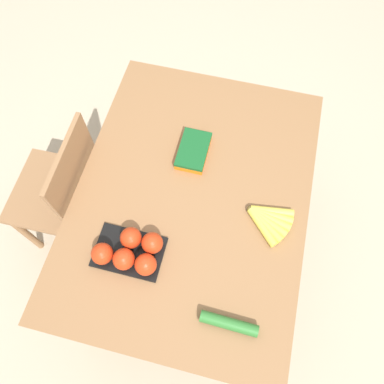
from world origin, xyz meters
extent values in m
plane|color=#B7A88E|center=(0.00, 0.00, 0.00)|extent=(12.00, 12.00, 0.00)
cube|color=olive|center=(0.00, 0.00, 0.72)|extent=(1.29, 0.96, 0.03)
cylinder|color=olive|center=(-0.59, -0.42, 0.35)|extent=(0.06, 0.06, 0.71)
cylinder|color=olive|center=(0.59, -0.42, 0.35)|extent=(0.06, 0.06, 0.71)
cylinder|color=olive|center=(-0.59, 0.42, 0.35)|extent=(0.06, 0.06, 0.71)
cylinder|color=olive|center=(0.59, 0.42, 0.35)|extent=(0.06, 0.06, 0.71)
cube|color=#8E6642|center=(-0.02, 0.71, 0.45)|extent=(0.43, 0.41, 0.03)
cube|color=#8E6642|center=(-0.02, 0.52, 0.69)|extent=(0.39, 0.03, 0.44)
cylinder|color=#8E6642|center=(0.15, 0.88, 0.22)|extent=(0.04, 0.04, 0.44)
cylinder|color=#8E6642|center=(-0.21, 0.87, 0.22)|extent=(0.04, 0.04, 0.44)
cylinder|color=#8E6642|center=(0.16, 0.54, 0.22)|extent=(0.04, 0.04, 0.44)
cylinder|color=#8E6642|center=(-0.20, 0.53, 0.22)|extent=(0.04, 0.04, 0.44)
sphere|color=brown|center=(-0.01, -0.25, 0.75)|extent=(0.03, 0.03, 0.03)
cylinder|color=#DBCC47|center=(-0.07, -0.30, 0.75)|extent=(0.15, 0.14, 0.03)
cylinder|color=#DBCC47|center=(-0.06, -0.32, 0.75)|extent=(0.13, 0.16, 0.03)
cylinder|color=#DBCC47|center=(-0.05, -0.32, 0.75)|extent=(0.10, 0.17, 0.03)
cylinder|color=#DBCC47|center=(-0.03, -0.33, 0.75)|extent=(0.07, 0.17, 0.03)
cylinder|color=#DBCC47|center=(-0.02, -0.33, 0.75)|extent=(0.04, 0.17, 0.03)
cylinder|color=#DBCC47|center=(0.00, -0.33, 0.75)|extent=(0.06, 0.17, 0.03)
cube|color=black|center=(-0.30, 0.18, 0.74)|extent=(0.18, 0.26, 0.01)
sphere|color=red|center=(-0.34, 0.09, 0.79)|extent=(0.08, 0.08, 0.08)
sphere|color=red|center=(-0.25, 0.09, 0.79)|extent=(0.08, 0.08, 0.08)
sphere|color=red|center=(-0.34, 0.18, 0.79)|extent=(0.08, 0.08, 0.08)
sphere|color=red|center=(-0.25, 0.18, 0.79)|extent=(0.08, 0.08, 0.08)
sphere|color=red|center=(-0.34, 0.26, 0.79)|extent=(0.08, 0.08, 0.08)
cube|color=orange|center=(0.20, 0.04, 0.76)|extent=(0.19, 0.12, 0.04)
cube|color=#145123|center=(0.20, 0.04, 0.77)|extent=(0.19, 0.12, 0.02)
cylinder|color=#2D702D|center=(-0.46, -0.25, 0.76)|extent=(0.05, 0.21, 0.04)
camera|label=1|loc=(-0.63, -0.16, 2.14)|focal=35.00mm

